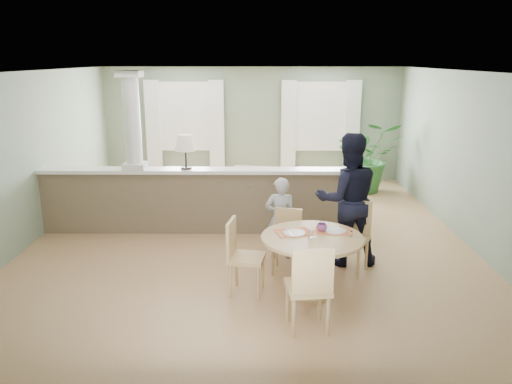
{
  "coord_description": "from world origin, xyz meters",
  "views": [
    {
      "loc": [
        0.18,
        -7.9,
        2.9
      ],
      "look_at": [
        0.12,
        -1.0,
        1.04
      ],
      "focal_mm": 35.0,
      "sensor_mm": 36.0,
      "label": 1
    }
  ],
  "objects_px": {
    "houseplant": "(367,156)",
    "sofa": "(281,192)",
    "chair_side": "(241,253)",
    "child_person": "(280,218)",
    "chair_near": "(310,285)",
    "chair_far_man": "(353,233)",
    "dining_table": "(312,248)",
    "man_person": "(348,200)",
    "chair_far_boy": "(287,237)"
  },
  "relations": [
    {
      "from": "chair_near",
      "to": "houseplant",
      "type": "bearing_deg",
      "value": -113.88
    },
    {
      "from": "chair_near",
      "to": "man_person",
      "type": "distance_m",
      "value": 2.11
    },
    {
      "from": "chair_side",
      "to": "man_person",
      "type": "relative_size",
      "value": 0.5
    },
    {
      "from": "houseplant",
      "to": "sofa",
      "type": "bearing_deg",
      "value": -140.93
    },
    {
      "from": "chair_near",
      "to": "man_person",
      "type": "height_order",
      "value": "man_person"
    },
    {
      "from": "man_person",
      "to": "dining_table",
      "type": "bearing_deg",
      "value": 54.7
    },
    {
      "from": "chair_far_man",
      "to": "child_person",
      "type": "xyz_separation_m",
      "value": [
        -0.99,
        0.42,
        0.07
      ]
    },
    {
      "from": "chair_side",
      "to": "child_person",
      "type": "height_order",
      "value": "child_person"
    },
    {
      "from": "chair_near",
      "to": "child_person",
      "type": "height_order",
      "value": "child_person"
    },
    {
      "from": "sofa",
      "to": "child_person",
      "type": "bearing_deg",
      "value": -79.91
    },
    {
      "from": "sofa",
      "to": "man_person",
      "type": "bearing_deg",
      "value": -58.33
    },
    {
      "from": "houseplant",
      "to": "chair_far_boy",
      "type": "distance_m",
      "value": 4.76
    },
    {
      "from": "chair_far_man",
      "to": "chair_near",
      "type": "bearing_deg",
      "value": -85.11
    },
    {
      "from": "houseplant",
      "to": "child_person",
      "type": "height_order",
      "value": "houseplant"
    },
    {
      "from": "sofa",
      "to": "man_person",
      "type": "xyz_separation_m",
      "value": [
        0.84,
        -2.44,
        0.55
      ]
    },
    {
      "from": "chair_far_man",
      "to": "sofa",
      "type": "bearing_deg",
      "value": 137.41
    },
    {
      "from": "sofa",
      "to": "chair_far_boy",
      "type": "relative_size",
      "value": 3.14
    },
    {
      "from": "dining_table",
      "to": "chair_side",
      "type": "distance_m",
      "value": 0.9
    },
    {
      "from": "chair_far_man",
      "to": "chair_near",
      "type": "distance_m",
      "value": 1.84
    },
    {
      "from": "chair_far_boy",
      "to": "chair_side",
      "type": "relative_size",
      "value": 0.91
    },
    {
      "from": "chair_near",
      "to": "chair_side",
      "type": "bearing_deg",
      "value": -58.28
    },
    {
      "from": "dining_table",
      "to": "chair_near",
      "type": "distance_m",
      "value": 0.95
    },
    {
      "from": "chair_far_boy",
      "to": "chair_far_man",
      "type": "distance_m",
      "value": 0.91
    },
    {
      "from": "sofa",
      "to": "man_person",
      "type": "distance_m",
      "value": 2.64
    },
    {
      "from": "sofa",
      "to": "chair_far_man",
      "type": "distance_m",
      "value": 2.86
    },
    {
      "from": "houseplant",
      "to": "chair_near",
      "type": "height_order",
      "value": "houseplant"
    },
    {
      "from": "chair_far_boy",
      "to": "chair_near",
      "type": "bearing_deg",
      "value": -72.15
    },
    {
      "from": "chair_near",
      "to": "chair_side",
      "type": "height_order",
      "value": "chair_near"
    },
    {
      "from": "dining_table",
      "to": "chair_far_boy",
      "type": "height_order",
      "value": "chair_far_boy"
    },
    {
      "from": "dining_table",
      "to": "child_person",
      "type": "height_order",
      "value": "child_person"
    },
    {
      "from": "houseplant",
      "to": "dining_table",
      "type": "bearing_deg",
      "value": -108.82
    },
    {
      "from": "chair_far_man",
      "to": "chair_side",
      "type": "distance_m",
      "value": 1.68
    },
    {
      "from": "chair_far_boy",
      "to": "houseplant",
      "type": "bearing_deg",
      "value": 77.97
    },
    {
      "from": "dining_table",
      "to": "chair_far_man",
      "type": "distance_m",
      "value": 0.97
    },
    {
      "from": "man_person",
      "to": "chair_side",
      "type": "bearing_deg",
      "value": 28.57
    },
    {
      "from": "houseplant",
      "to": "dining_table",
      "type": "relative_size",
      "value": 1.24
    },
    {
      "from": "sofa",
      "to": "houseplant",
      "type": "height_order",
      "value": "houseplant"
    },
    {
      "from": "sofa",
      "to": "chair_near",
      "type": "distance_m",
      "value": 4.39
    },
    {
      "from": "man_person",
      "to": "chair_far_boy",
      "type": "bearing_deg",
      "value": 12.38
    },
    {
      "from": "dining_table",
      "to": "chair_far_man",
      "type": "height_order",
      "value": "chair_far_man"
    },
    {
      "from": "chair_far_boy",
      "to": "chair_side",
      "type": "distance_m",
      "value": 0.94
    },
    {
      "from": "chair_far_boy",
      "to": "chair_near",
      "type": "xyz_separation_m",
      "value": [
        0.15,
        -1.68,
        0.08
      ]
    },
    {
      "from": "chair_far_man",
      "to": "child_person",
      "type": "height_order",
      "value": "child_person"
    },
    {
      "from": "child_person",
      "to": "chair_near",
      "type": "bearing_deg",
      "value": 94.14
    },
    {
      "from": "chair_far_boy",
      "to": "chair_far_man",
      "type": "relative_size",
      "value": 0.88
    },
    {
      "from": "dining_table",
      "to": "child_person",
      "type": "bearing_deg",
      "value": 106.99
    },
    {
      "from": "dining_table",
      "to": "chair_far_man",
      "type": "bearing_deg",
      "value": 49.04
    },
    {
      "from": "dining_table",
      "to": "child_person",
      "type": "xyz_separation_m",
      "value": [
        -0.35,
        1.15,
        0.01
      ]
    },
    {
      "from": "sofa",
      "to": "chair_near",
      "type": "bearing_deg",
      "value": -75.7
    },
    {
      "from": "houseplant",
      "to": "chair_side",
      "type": "distance_m",
      "value": 5.67
    }
  ]
}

